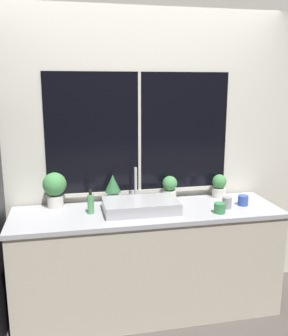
# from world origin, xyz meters

# --- Properties ---
(ground_plane) EXTENTS (14.00, 14.00, 0.00)m
(ground_plane) POSITION_xyz_m (0.00, 0.00, 0.00)
(ground_plane) COLOR #4C4742
(wall_back) EXTENTS (8.00, 0.09, 2.70)m
(wall_back) POSITION_xyz_m (0.00, 0.67, 1.35)
(wall_back) COLOR silver
(wall_back) RESTS_ON ground_plane
(counter) EXTENTS (2.16, 0.63, 0.89)m
(counter) POSITION_xyz_m (0.00, 0.30, 0.45)
(counter) COLOR beige
(counter) RESTS_ON ground_plane
(sink) EXTENTS (0.59, 0.41, 0.31)m
(sink) POSITION_xyz_m (-0.06, 0.30, 0.93)
(sink) COLOR #ADADB2
(sink) RESTS_ON counter
(potted_plant_far_left) EXTENTS (0.19, 0.19, 0.29)m
(potted_plant_far_left) POSITION_xyz_m (-0.72, 0.53, 1.06)
(potted_plant_far_left) COLOR silver
(potted_plant_far_left) RESTS_ON counter
(potted_plant_center_left) EXTENTS (0.13, 0.13, 0.25)m
(potted_plant_center_left) POSITION_xyz_m (-0.25, 0.53, 1.03)
(potted_plant_center_left) COLOR silver
(potted_plant_center_left) RESTS_ON counter
(potted_plant_center_right) EXTENTS (0.13, 0.13, 0.21)m
(potted_plant_center_right) POSITION_xyz_m (0.25, 0.53, 1.00)
(potted_plant_center_right) COLOR silver
(potted_plant_center_right) RESTS_ON counter
(potted_plant_far_right) EXTENTS (0.12, 0.12, 0.21)m
(potted_plant_far_right) POSITION_xyz_m (0.71, 0.53, 0.99)
(potted_plant_far_right) COLOR silver
(potted_plant_far_right) RESTS_ON counter
(soap_bottle) EXTENTS (0.05, 0.05, 0.19)m
(soap_bottle) POSITION_xyz_m (-0.45, 0.32, 0.97)
(soap_bottle) COLOR #519E5B
(soap_bottle) RESTS_ON counter
(mug_grey) EXTENTS (0.08, 0.08, 0.09)m
(mug_grey) POSITION_xyz_m (0.64, 0.22, 0.93)
(mug_grey) COLOR gray
(mug_grey) RESTS_ON counter
(mug_blue) EXTENTS (0.08, 0.08, 0.08)m
(mug_blue) POSITION_xyz_m (0.81, 0.27, 0.93)
(mug_blue) COLOR #3351AD
(mug_blue) RESTS_ON counter
(mug_green) EXTENTS (0.09, 0.09, 0.08)m
(mug_green) POSITION_xyz_m (0.54, 0.13, 0.93)
(mug_green) COLOR #38844C
(mug_green) RESTS_ON counter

